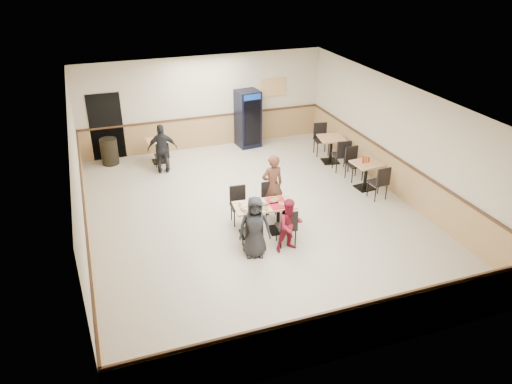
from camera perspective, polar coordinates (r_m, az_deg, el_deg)
name	(u,v)px	position (r m, az deg, el deg)	size (l,w,h in m)	color
ground	(255,215)	(12.54, -0.08, -2.70)	(10.00, 10.00, 0.00)	beige
room_shell	(283,149)	(15.01, 3.09, 4.89)	(10.00, 10.00, 10.00)	silver
main_table	(264,214)	(11.60, 0.93, -2.54)	(1.44, 0.80, 0.74)	black
main_chairs	(262,215)	(11.60, 0.69, -2.67)	(1.36, 1.72, 0.94)	black
diner_woman_left	(255,227)	(10.68, -0.14, -4.02)	(0.69, 0.45, 1.41)	#212227
diner_woman_right	(290,225)	(10.93, 3.90, -3.82)	(0.61, 0.47, 1.25)	maroon
diner_man_opposite	(272,185)	(12.29, 1.88, 0.80)	(0.58, 0.38, 1.58)	brown
lone_diner	(162,149)	(14.84, -10.64, 4.87)	(0.87, 0.36, 1.48)	#212227
tabletop_clutter	(267,204)	(11.45, 1.32, -1.40)	(1.19, 0.63, 0.12)	#B80C22
side_table_near	(366,172)	(14.01, 12.46, 2.30)	(0.77, 0.77, 0.77)	black
side_table_near_chair_south	(378,181)	(13.56, 13.77, 1.18)	(0.45, 0.45, 0.97)	black
side_table_near_chair_north	(355,164)	(14.49, 11.22, 3.17)	(0.45, 0.45, 0.97)	black
side_table_far	(331,146)	(15.54, 8.58, 5.25)	(0.87, 0.87, 0.81)	black
side_table_far_chair_south	(341,154)	(15.03, 9.70, 4.29)	(0.47, 0.47, 1.02)	black
side_table_far_chair_north	(322,139)	(16.08, 7.52, 5.98)	(0.47, 0.47, 1.02)	black
condiment_caddy	(365,159)	(13.90, 12.39, 3.66)	(0.23, 0.06, 0.20)	red
back_table	(159,147)	(15.69, -11.08, 5.02)	(0.68, 0.68, 0.72)	black
back_table_chair_lone	(162,155)	(15.17, -10.71, 4.19)	(0.42, 0.42, 0.91)	black
pepsi_cooler	(248,119)	(16.55, -0.93, 8.38)	(0.78, 0.78, 1.87)	black
trash_bin	(109,151)	(15.93, -16.41, 4.46)	(0.52, 0.52, 0.81)	black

